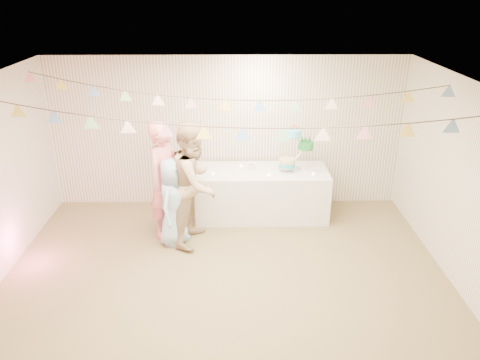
{
  "coord_description": "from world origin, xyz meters",
  "views": [
    {
      "loc": [
        0.12,
        -5.15,
        3.7
      ],
      "look_at": [
        0.2,
        0.8,
        1.15
      ],
      "focal_mm": 35.0,
      "sensor_mm": 36.0,
      "label": 1
    }
  ],
  "objects_px": {
    "table": "(262,193)",
    "cake_stand": "(296,153)",
    "person_child": "(174,202)",
    "person_adult_b": "(194,183)",
    "person_adult_a": "(165,180)"
  },
  "relations": [
    {
      "from": "table",
      "to": "cake_stand",
      "type": "height_order",
      "value": "cake_stand"
    },
    {
      "from": "person_child",
      "to": "person_adult_b",
      "type": "bearing_deg",
      "value": -55.54
    },
    {
      "from": "person_adult_b",
      "to": "cake_stand",
      "type": "bearing_deg",
      "value": -48.22
    },
    {
      "from": "table",
      "to": "person_adult_b",
      "type": "relative_size",
      "value": 1.16
    },
    {
      "from": "cake_stand",
      "to": "person_adult_b",
      "type": "distance_m",
      "value": 1.82
    },
    {
      "from": "cake_stand",
      "to": "person_adult_b",
      "type": "relative_size",
      "value": 0.38
    },
    {
      "from": "cake_stand",
      "to": "person_adult_a",
      "type": "xyz_separation_m",
      "value": [
        -2.05,
        -0.66,
        -0.19
      ]
    },
    {
      "from": "cake_stand",
      "to": "person_adult_a",
      "type": "height_order",
      "value": "person_adult_a"
    },
    {
      "from": "table",
      "to": "person_adult_b",
      "type": "height_order",
      "value": "person_adult_b"
    },
    {
      "from": "table",
      "to": "person_child",
      "type": "relative_size",
      "value": 1.6
    },
    {
      "from": "person_adult_b",
      "to": "person_child",
      "type": "height_order",
      "value": "person_adult_b"
    },
    {
      "from": "person_adult_a",
      "to": "person_child",
      "type": "bearing_deg",
      "value": -126.89
    },
    {
      "from": "person_adult_a",
      "to": "cake_stand",
      "type": "bearing_deg",
      "value": -47.1
    },
    {
      "from": "cake_stand",
      "to": "table",
      "type": "bearing_deg",
      "value": -174.81
    },
    {
      "from": "person_adult_a",
      "to": "person_child",
      "type": "xyz_separation_m",
      "value": [
        0.15,
        -0.28,
        -0.23
      ]
    }
  ]
}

